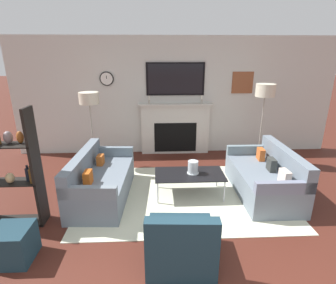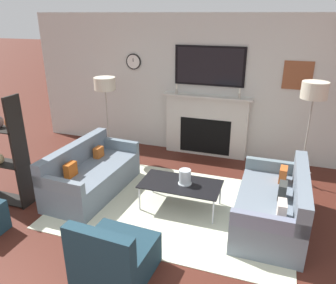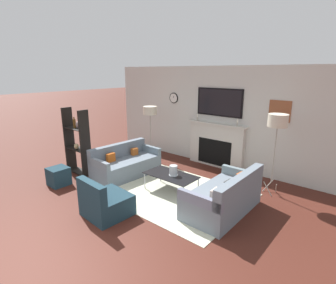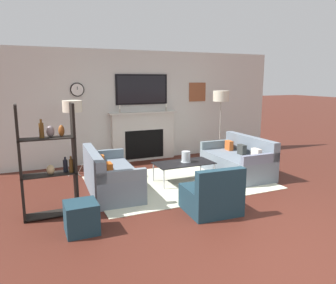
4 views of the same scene
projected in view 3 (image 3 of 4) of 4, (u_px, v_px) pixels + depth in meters
The scene contains 12 objects.
ground_plane at pixel (36, 258), 3.70m from camera, with size 60.00×60.00×0.00m, color #481F16.
fireplace_wall at pixel (219, 122), 7.09m from camera, with size 7.51×0.28×2.70m.
area_rug at pixel (167, 190), 5.82m from camera, with size 3.40×2.31×0.01m.
couch_left at pixel (125, 164), 6.61m from camera, with size 0.89×1.72×0.78m.
couch_right at pixel (224, 198), 4.87m from camera, with size 0.86×1.64×0.80m.
armchair at pixel (105, 203), 4.75m from camera, with size 0.80×0.78×0.74m.
coffee_table at pixel (171, 176), 5.66m from camera, with size 1.16×0.61×0.40m.
hurricane_candle at pixel (173, 171), 5.61m from camera, with size 0.20×0.20×0.22m.
floor_lamp_left at pixel (150, 111), 7.55m from camera, with size 0.40×0.40×1.59m.
floor_lamp_right at pixel (278, 122), 5.28m from camera, with size 0.39×0.39×1.74m.
shelf_unit at pixel (77, 142), 6.63m from camera, with size 0.78×0.28×1.67m.
ottoman at pixel (59, 176), 6.06m from camera, with size 0.42×0.42×0.42m.
Camera 3 is at (3.45, -1.20, 2.56)m, focal length 28.00 mm.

